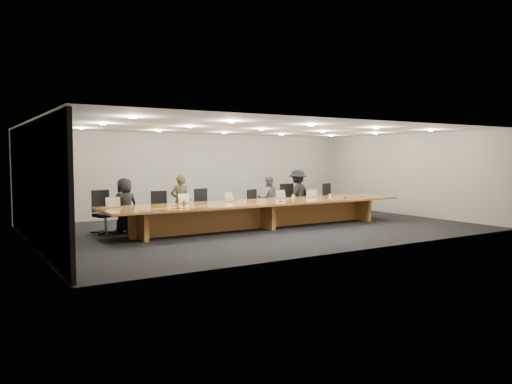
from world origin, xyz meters
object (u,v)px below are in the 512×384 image
at_px(person_a, 125,205).
at_px(mic_center, 281,201).
at_px(laptop_e, 313,193).
at_px(mic_right, 345,198).
at_px(chair_mid_left, 206,207).
at_px(laptop_d, 283,194).
at_px(water_bottle, 191,200).
at_px(av_box, 143,211).
at_px(chair_right, 290,201).
at_px(person_c, 268,198).
at_px(laptop_b, 187,199).
at_px(chair_far_right, 332,199).
at_px(paper_cup_near, 293,197).
at_px(conference_table, 262,209).
at_px(mic_left, 178,208).
at_px(amber_mug, 184,203).
at_px(person_d, 298,194).
at_px(laptop_c, 233,197).
at_px(chair_far_left, 105,212).
at_px(paper_cup_far, 330,195).
at_px(chair_left, 162,210).
at_px(laptop_a, 114,203).
at_px(person_b, 180,201).
at_px(chair_mid_right, 257,205).

distance_m(person_a, mic_center, 4.24).
relative_size(laptop_e, mic_right, 2.45).
relative_size(chair_mid_left, laptop_d, 3.24).
relative_size(water_bottle, av_box, 1.24).
bearing_deg(mic_right, chair_right, 118.05).
distance_m(person_c, laptop_b, 3.28).
xyz_separation_m(chair_far_right, mic_center, (-3.33, -1.70, 0.21)).
relative_size(chair_right, paper_cup_near, 11.96).
relative_size(conference_table, mic_left, 73.99).
distance_m(conference_table, amber_mug, 2.31).
xyz_separation_m(chair_mid_left, person_d, (3.26, -0.12, 0.25)).
bearing_deg(mic_left, laptop_c, 23.46).
bearing_deg(amber_mug, laptop_d, 3.78).
bearing_deg(chair_mid_left, water_bottle, -147.41).
bearing_deg(chair_far_left, chair_right, -14.81).
height_order(person_c, av_box, person_c).
height_order(laptop_c, paper_cup_far, laptop_c).
distance_m(chair_left, laptop_a, 1.82).
bearing_deg(chair_far_left, person_c, -14.66).
xyz_separation_m(chair_left, person_b, (0.55, -0.04, 0.21)).
height_order(person_b, laptop_b, person_b).
distance_m(chair_right, water_bottle, 4.05).
relative_size(person_b, mic_left, 12.39).
xyz_separation_m(chair_far_right, water_bottle, (-5.75, -1.00, 0.31)).
height_order(conference_table, laptop_e, laptop_e).
relative_size(chair_mid_left, water_bottle, 4.70).
height_order(chair_left, chair_far_right, chair_far_right).
distance_m(chair_right, laptop_d, 1.22).
xyz_separation_m(person_d, laptop_e, (-0.03, -0.82, 0.08)).
distance_m(chair_left, paper_cup_near, 3.99).
xyz_separation_m(person_d, amber_mug, (-4.40, -0.94, 0.01)).
bearing_deg(chair_left, mic_center, -26.71).
relative_size(chair_mid_right, amber_mug, 8.96).
height_order(chair_mid_left, paper_cup_near, chair_mid_left).
height_order(conference_table, chair_far_right, chair_far_right).
xyz_separation_m(person_a, paper_cup_far, (6.35, -0.82, 0.06)).
xyz_separation_m(person_b, person_c, (3.02, 0.11, -0.04)).
bearing_deg(laptop_a, laptop_e, 3.01).
bearing_deg(laptop_d, laptop_a, 175.93).
relative_size(chair_far_left, amber_mug, 10.20).
xyz_separation_m(mic_left, mic_right, (5.55, 0.17, 0.00)).
bearing_deg(person_a, paper_cup_near, 162.83).
height_order(conference_table, person_a, person_a).
xyz_separation_m(laptop_a, water_bottle, (2.05, -0.02, -0.02)).
xyz_separation_m(chair_left, laptop_e, (4.61, -0.87, 0.33)).
bearing_deg(mic_center, laptop_e, 22.95).
height_order(person_d, laptop_a, person_d).
relative_size(chair_far_left, chair_mid_left, 1.05).
height_order(chair_far_right, person_a, person_a).
bearing_deg(chair_mid_left, laptop_d, -35.39).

